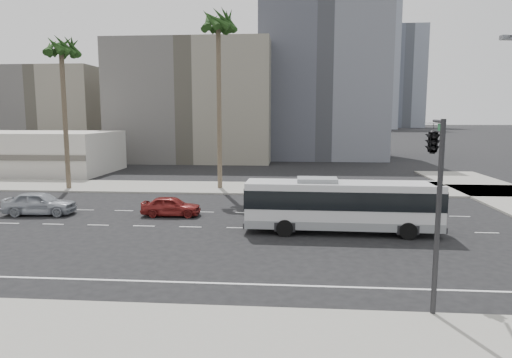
# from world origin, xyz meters

# --- Properties ---
(ground) EXTENTS (700.00, 700.00, 0.00)m
(ground) POSITION_xyz_m (0.00, 0.00, 0.00)
(ground) COLOR black
(ground) RESTS_ON ground
(sidewalk_north) EXTENTS (120.00, 7.00, 0.15)m
(sidewalk_north) POSITION_xyz_m (0.00, 15.50, 0.07)
(sidewalk_north) COLOR gray
(sidewalk_north) RESTS_ON ground
(sidewalk_south) EXTENTS (120.00, 7.00, 0.15)m
(sidewalk_south) POSITION_xyz_m (0.00, -15.50, 0.07)
(sidewalk_south) COLOR gray
(sidewalk_south) RESTS_ON ground
(commercial_low) EXTENTS (22.00, 12.16, 5.00)m
(commercial_low) POSITION_xyz_m (-30.00, 25.99, 2.50)
(commercial_low) COLOR beige
(commercial_low) RESTS_ON ground
(midrise_beige_west) EXTENTS (24.00, 18.00, 18.00)m
(midrise_beige_west) POSITION_xyz_m (-12.00, 45.00, 9.00)
(midrise_beige_west) COLOR #625F5A
(midrise_beige_west) RESTS_ON ground
(midrise_gray_center) EXTENTS (20.00, 20.00, 26.00)m
(midrise_gray_center) POSITION_xyz_m (8.00, 52.00, 13.00)
(midrise_gray_center) COLOR #4E505B
(midrise_gray_center) RESTS_ON ground
(midrise_beige_far) EXTENTS (18.00, 16.00, 15.00)m
(midrise_beige_far) POSITION_xyz_m (-38.00, 50.00, 7.50)
(midrise_beige_far) COLOR #625F5A
(midrise_beige_far) RESTS_ON ground
(civic_tower) EXTENTS (42.00, 42.00, 129.00)m
(civic_tower) POSITION_xyz_m (-2.00, 250.00, 38.83)
(civic_tower) COLOR beige
(civic_tower) RESTS_ON ground
(highrise_right) EXTENTS (26.00, 26.00, 70.00)m
(highrise_right) POSITION_xyz_m (45.00, 230.00, 35.00)
(highrise_right) COLOR slate
(highrise_right) RESTS_ON ground
(highrise_far) EXTENTS (22.00, 22.00, 60.00)m
(highrise_far) POSITION_xyz_m (70.00, 260.00, 30.00)
(highrise_far) COLOR slate
(highrise_far) RESTS_ON ground
(city_bus) EXTENTS (11.48, 2.80, 3.29)m
(city_bus) POSITION_xyz_m (6.31, -0.56, 1.73)
(city_bus) COLOR silver
(city_bus) RESTS_ON ground
(car_a) EXTENTS (1.77, 4.15, 1.40)m
(car_a) POSITION_xyz_m (-5.05, 3.08, 0.70)
(car_a) COLOR maroon
(car_a) RESTS_ON ground
(car_b) EXTENTS (2.35, 5.03, 1.67)m
(car_b) POSITION_xyz_m (-14.41, 2.73, 0.83)
(car_b) COLOR #989DA5
(car_b) RESTS_ON ground
(traffic_signal) EXTENTS (3.18, 4.32, 6.84)m
(traffic_signal) POSITION_xyz_m (8.95, -8.88, 5.70)
(traffic_signal) COLOR #262628
(traffic_signal) RESTS_ON ground
(palm_near) EXTENTS (4.88, 4.88, 16.43)m
(palm_near) POSITION_xyz_m (-3.51, 14.89, 14.89)
(palm_near) COLOR brown
(palm_near) RESTS_ON ground
(palm_mid) EXTENTS (4.58, 4.58, 14.18)m
(palm_mid) POSITION_xyz_m (-17.77, 13.54, 12.76)
(palm_mid) COLOR brown
(palm_mid) RESTS_ON ground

